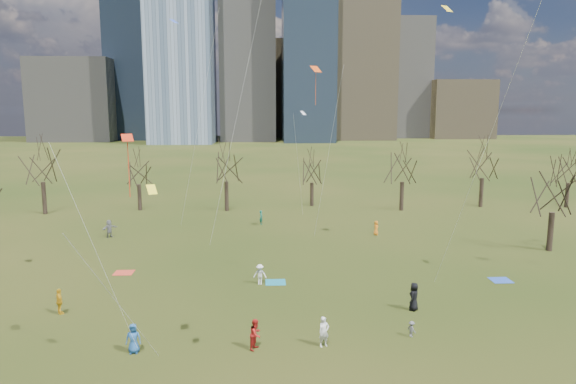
{
  "coord_description": "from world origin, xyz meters",
  "views": [
    {
      "loc": [
        -2.1,
        -29.46,
        13.62
      ],
      "look_at": [
        0.0,
        12.0,
        7.0
      ],
      "focal_mm": 32.0,
      "sensor_mm": 36.0,
      "label": 1
    }
  ],
  "objects_px": {
    "blanket_crimson": "(124,273)",
    "person_2": "(256,334)",
    "person_0": "(133,338)",
    "person_4": "(60,301)",
    "blanket_navy": "(501,280)",
    "person_1": "(324,332)",
    "blanket_teal": "(276,282)"
  },
  "relations": [
    {
      "from": "blanket_crimson",
      "to": "person_2",
      "type": "xyz_separation_m",
      "value": [
        11.35,
        -14.61,
        0.89
      ]
    },
    {
      "from": "person_0",
      "to": "blanket_crimson",
      "type": "bearing_deg",
      "value": 103.49
    },
    {
      "from": "person_2",
      "to": "person_4",
      "type": "bearing_deg",
      "value": 93.47
    },
    {
      "from": "person_0",
      "to": "person_4",
      "type": "bearing_deg",
      "value": 133.75
    },
    {
      "from": "blanket_navy",
      "to": "blanket_crimson",
      "type": "height_order",
      "value": "same"
    },
    {
      "from": "person_0",
      "to": "blanket_navy",
      "type": "bearing_deg",
      "value": 19.65
    },
    {
      "from": "blanket_navy",
      "to": "person_4",
      "type": "bearing_deg",
      "value": -170.88
    },
    {
      "from": "blanket_crimson",
      "to": "person_0",
      "type": "distance_m",
      "value": 15.42
    },
    {
      "from": "blanket_crimson",
      "to": "person_1",
      "type": "relative_size",
      "value": 0.89
    },
    {
      "from": "person_1",
      "to": "person_4",
      "type": "height_order",
      "value": "person_1"
    },
    {
      "from": "blanket_crimson",
      "to": "person_0",
      "type": "relative_size",
      "value": 0.92
    },
    {
      "from": "blanket_teal",
      "to": "person_0",
      "type": "height_order",
      "value": "person_0"
    },
    {
      "from": "blanket_navy",
      "to": "person_1",
      "type": "xyz_separation_m",
      "value": [
        -15.73,
        -10.96,
        0.88
      ]
    },
    {
      "from": "blanket_navy",
      "to": "person_4",
      "type": "distance_m",
      "value": 33.4
    },
    {
      "from": "blanket_crimson",
      "to": "person_2",
      "type": "bearing_deg",
      "value": -52.16
    },
    {
      "from": "blanket_teal",
      "to": "person_1",
      "type": "xyz_separation_m",
      "value": [
        2.52,
        -11.38,
        0.88
      ]
    },
    {
      "from": "blanket_teal",
      "to": "person_2",
      "type": "xyz_separation_m",
      "value": [
        -1.44,
        -11.52,
        0.89
      ]
    },
    {
      "from": "blanket_teal",
      "to": "blanket_crimson",
      "type": "relative_size",
      "value": 1.0
    },
    {
      "from": "blanket_navy",
      "to": "person_2",
      "type": "bearing_deg",
      "value": -150.57
    },
    {
      "from": "blanket_navy",
      "to": "person_4",
      "type": "xyz_separation_m",
      "value": [
        -32.97,
        -5.29,
        0.88
      ]
    },
    {
      "from": "person_4",
      "to": "person_0",
      "type": "bearing_deg",
      "value": -169.86
    },
    {
      "from": "blanket_teal",
      "to": "person_0",
      "type": "bearing_deg",
      "value": -125.66
    },
    {
      "from": "blanket_teal",
      "to": "blanket_crimson",
      "type": "bearing_deg",
      "value": 166.39
    },
    {
      "from": "blanket_crimson",
      "to": "person_4",
      "type": "bearing_deg",
      "value": -102.39
    },
    {
      "from": "blanket_teal",
      "to": "blanket_crimson",
      "type": "distance_m",
      "value": 13.16
    },
    {
      "from": "person_1",
      "to": "person_2",
      "type": "bearing_deg",
      "value": 158.26
    },
    {
      "from": "blanket_crimson",
      "to": "person_4",
      "type": "height_order",
      "value": "person_4"
    },
    {
      "from": "blanket_navy",
      "to": "blanket_crimson",
      "type": "relative_size",
      "value": 1.0
    },
    {
      "from": "blanket_crimson",
      "to": "person_1",
      "type": "bearing_deg",
      "value": -43.41
    },
    {
      "from": "blanket_teal",
      "to": "person_1",
      "type": "height_order",
      "value": "person_1"
    },
    {
      "from": "person_0",
      "to": "person_2",
      "type": "height_order",
      "value": "person_2"
    },
    {
      "from": "person_2",
      "to": "person_1",
      "type": "bearing_deg",
      "value": -60.89
    }
  ]
}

